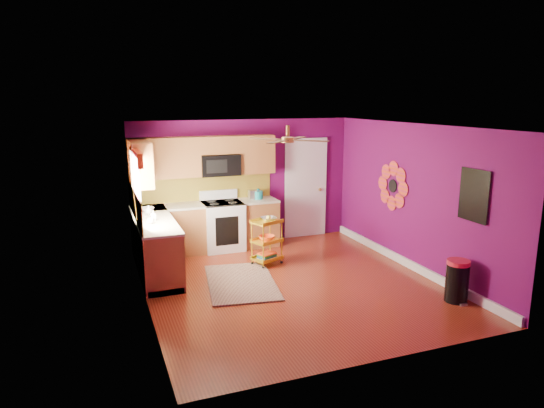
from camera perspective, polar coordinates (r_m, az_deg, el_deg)
name	(u,v)px	position (r m, az deg, el deg)	size (l,w,h in m)	color
ground	(292,284)	(7.86, 2.31, -9.36)	(5.00, 5.00, 0.00)	maroon
room_envelope	(294,183)	(7.43, 2.61, 2.46)	(4.54, 5.04, 2.52)	#5F0A51
lower_cabinets	(185,236)	(9.02, -10.15, -3.76)	(2.81, 2.31, 0.94)	brown
electric_range	(223,225)	(9.50, -5.84, -2.49)	(0.76, 0.66, 1.13)	white
upper_cabinetry	(185,160)	(9.11, -10.24, 5.17)	(2.80, 2.30, 1.26)	brown
left_window	(136,175)	(7.89, -15.71, 3.36)	(0.08, 1.35, 1.08)	white
panel_door	(306,189)	(10.28, 3.96, 1.77)	(0.95, 0.11, 2.15)	white
right_wall_art	(426,190)	(8.29, 17.68, 1.60)	(0.04, 2.74, 1.04)	black
ceiling_fan	(288,139)	(7.52, 1.87, 7.64)	(1.01, 1.01, 0.26)	#BF8C3F
shag_rug	(241,282)	(7.91, -3.66, -9.14)	(1.05, 1.72, 0.02)	black
rolling_cart	(267,239)	(8.60, -0.58, -4.20)	(0.59, 0.52, 0.89)	gold
trash_can	(457,281)	(7.60, 20.94, -8.45)	(0.36, 0.38, 0.63)	black
teal_kettle	(258,195)	(9.65, -1.62, 1.09)	(0.18, 0.18, 0.21)	#127B87
toaster	(254,194)	(9.66, -2.11, 1.14)	(0.22, 0.15, 0.18)	beige
soap_bottle_a	(153,215)	(8.18, -13.80, -1.30)	(0.08, 0.08, 0.17)	#EA3F72
soap_bottle_b	(149,210)	(8.63, -14.28, -0.68)	(0.12, 0.12, 0.16)	white
counter_dish	(147,209)	(8.92, -14.48, -0.59)	(0.25, 0.25, 0.06)	white
counter_cup	(151,221)	(8.00, -14.08, -1.95)	(0.11, 0.11, 0.09)	white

